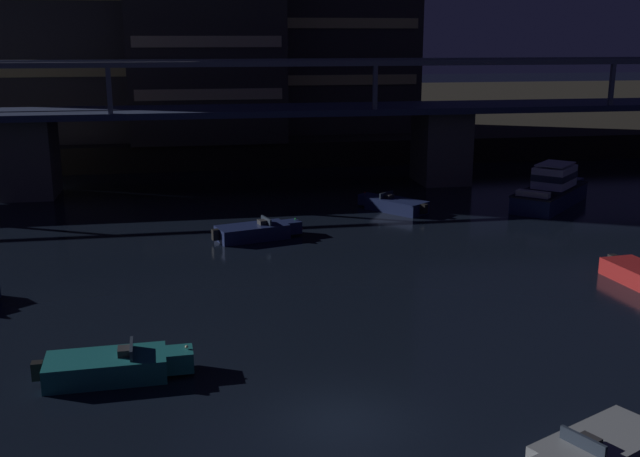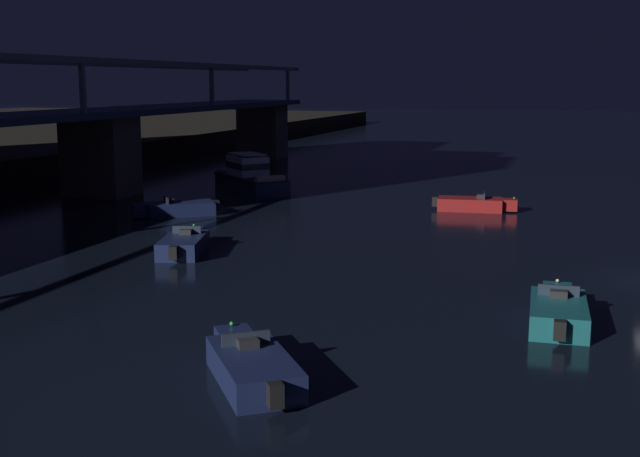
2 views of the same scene
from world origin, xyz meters
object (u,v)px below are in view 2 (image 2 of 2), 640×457
speedboat_far_right (177,209)px  speedboat_far_center (184,244)px  speedboat_mid_center (474,204)px  speedboat_near_center (252,366)px  cabin_cruiser_near_left (249,178)px  speedboat_mid_right (558,312)px

speedboat_far_right → speedboat_far_center: bearing=-150.5°
speedboat_far_center → speedboat_mid_center: bearing=-34.1°
speedboat_near_center → speedboat_far_right: 27.89m
cabin_cruiser_near_left → speedboat_far_right: cabin_cruiser_near_left is taller
speedboat_mid_center → speedboat_far_center: same height
speedboat_near_center → speedboat_far_center: same height
speedboat_mid_center → speedboat_far_right: same height
speedboat_near_center → speedboat_mid_right: 10.99m
speedboat_mid_right → speedboat_far_right: size_ratio=1.12×
speedboat_mid_center → cabin_cruiser_near_left: bearing=77.3°
speedboat_mid_center → speedboat_mid_right: 23.74m
cabin_cruiser_near_left → speedboat_mid_right: bearing=-140.3°
cabin_cruiser_near_left → speedboat_near_center: size_ratio=1.69×
speedboat_mid_right → speedboat_far_right: 27.38m
speedboat_near_center → speedboat_far_center: size_ratio=0.91×
cabin_cruiser_near_left → speedboat_mid_center: bearing=-102.7°
cabin_cruiser_near_left → speedboat_mid_center: cabin_cruiser_near_left is taller
speedboat_near_center → speedboat_mid_center: 31.00m
cabin_cruiser_near_left → speedboat_near_center: bearing=-157.2°
speedboat_far_right → cabin_cruiser_near_left: bearing=-0.5°
speedboat_mid_right → speedboat_far_right: (15.84, 22.34, 0.00)m
cabin_cruiser_near_left → speedboat_mid_center: size_ratio=1.51×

